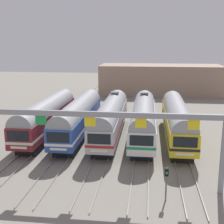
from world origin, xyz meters
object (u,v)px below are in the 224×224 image
commuter_train_white (143,118)px  commuter_train_blue (78,116)px  commuter_train_maroon (47,115)px  catenary_gantry (90,126)px  commuter_train_stainless (110,117)px  yard_signal_mast (166,178)px  commuter_train_yellow (177,119)px

commuter_train_white → commuter_train_blue: bearing=-180.0°
commuter_train_maroon → catenary_gantry: catenary_gantry is taller
commuter_train_blue → commuter_train_stainless: bearing=0.1°
yard_signal_mast → commuter_train_blue: bearing=123.8°
commuter_train_blue → yard_signal_mast: size_ratio=6.68×
commuter_train_blue → commuter_train_yellow: (12.32, 0.00, 0.00)m
commuter_train_maroon → commuter_train_blue: bearing=0.0°
commuter_train_stainless → commuter_train_white: size_ratio=1.00×
commuter_train_blue → catenary_gantry: 14.34m
catenary_gantry → commuter_train_maroon: bearing=121.3°
commuter_train_blue → commuter_train_yellow: 12.32m
commuter_train_maroon → commuter_train_blue: (4.11, 0.00, 0.00)m
commuter_train_yellow → catenary_gantry: (-8.22, -13.49, 2.56)m
commuter_train_stainless → commuter_train_yellow: (8.22, -0.00, -0.00)m
commuter_train_blue → commuter_train_white: commuter_train_white is taller
commuter_train_maroon → commuter_train_stainless: size_ratio=1.00×
catenary_gantry → commuter_train_yellow: bearing=58.7°
commuter_train_white → yard_signal_mast: commuter_train_white is taller
commuter_train_yellow → catenary_gantry: size_ratio=0.83×
commuter_train_stainless → catenary_gantry: size_ratio=0.83×
commuter_train_maroon → commuter_train_yellow: 16.43m
commuter_train_blue → commuter_train_stainless: commuter_train_stainless is taller
commuter_train_yellow → commuter_train_maroon: bearing=180.0°
commuter_train_maroon → commuter_train_yellow: bearing=0.0°
commuter_train_maroon → catenary_gantry: (8.22, -13.49, 2.56)m
commuter_train_blue → commuter_train_stainless: size_ratio=1.00×
commuter_train_maroon → commuter_train_blue: same height
commuter_train_white → yard_signal_mast: (2.05, -15.34, -0.79)m
commuter_train_stainless → commuter_train_yellow: bearing=-0.0°
catenary_gantry → commuter_train_blue: bearing=106.9°
catenary_gantry → commuter_train_stainless: bearing=90.0°
commuter_train_stainless → commuter_train_blue: bearing=-179.9°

